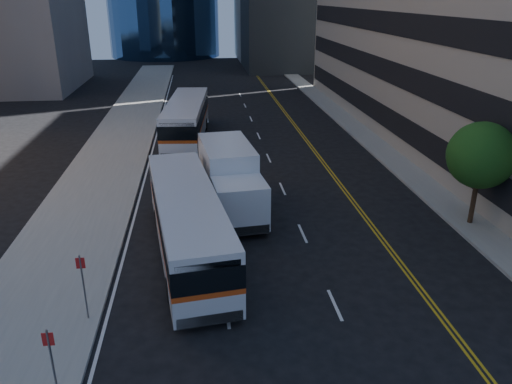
{
  "coord_description": "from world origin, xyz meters",
  "views": [
    {
      "loc": [
        -4.2,
        -13.25,
        10.75
      ],
      "look_at": [
        -1.92,
        6.65,
        2.8
      ],
      "focal_mm": 35.0,
      "sensor_mm": 36.0,
      "label": 1
    }
  ],
  "objects_px": {
    "street_tree": "(481,155)",
    "bus_rear": "(186,119)",
    "box_truck": "(230,179)",
    "bus_front": "(187,221)"
  },
  "relations": [
    {
      "from": "bus_rear",
      "to": "box_truck",
      "type": "distance_m",
      "value": 14.46
    },
    {
      "from": "box_truck",
      "to": "bus_front",
      "type": "bearing_deg",
      "value": -121.52
    },
    {
      "from": "bus_front",
      "to": "box_truck",
      "type": "height_order",
      "value": "box_truck"
    },
    {
      "from": "box_truck",
      "to": "street_tree",
      "type": "bearing_deg",
      "value": -21.0
    },
    {
      "from": "bus_front",
      "to": "box_truck",
      "type": "xyz_separation_m",
      "value": [
        2.17,
        4.58,
        0.2
      ]
    },
    {
      "from": "street_tree",
      "to": "bus_rear",
      "type": "height_order",
      "value": "street_tree"
    },
    {
      "from": "street_tree",
      "to": "bus_front",
      "type": "bearing_deg",
      "value": -173.98
    },
    {
      "from": "bus_rear",
      "to": "street_tree",
      "type": "bearing_deg",
      "value": -45.8
    },
    {
      "from": "street_tree",
      "to": "bus_rear",
      "type": "xyz_separation_m",
      "value": [
        -14.25,
        17.35,
        -1.94
      ]
    },
    {
      "from": "box_truck",
      "to": "bus_rear",
      "type": "bearing_deg",
      "value": 93.75
    }
  ]
}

